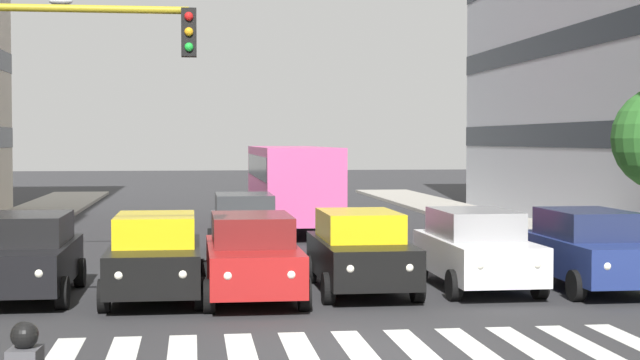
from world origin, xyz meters
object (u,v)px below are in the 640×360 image
object	(u,v)px
car_4	(155,256)
bus_behind_traffic	(291,178)
car_0	(589,249)
car_row2_0	(244,224)
car_1	(476,248)
car_5	(27,255)
car_2	(360,251)
car_3	(252,256)

from	to	relation	value
car_4	bus_behind_traffic	xyz separation A→B (m)	(-4.30, -15.17, 0.97)
car_0	car_row2_0	xyz separation A→B (m)	(7.10, -7.37, 0.00)
car_1	car_5	xyz separation A→B (m)	(9.50, -0.00, 0.00)
car_2	car_4	world-z (taller)	same
car_0	car_1	distance (m)	2.46
car_0	car_2	bearing A→B (deg)	-3.21
car_2	car_3	distance (m)	2.44
car_row2_0	bus_behind_traffic	xyz separation A→B (m)	(-2.10, -7.71, 0.97)
bus_behind_traffic	car_0	bearing A→B (deg)	108.35
car_2	bus_behind_traffic	world-z (taller)	bus_behind_traffic
car_1	car_5	bearing A→B (deg)	-0.01
car_1	bus_behind_traffic	size ratio (longest dim) A/B	0.42
car_4	car_5	world-z (taller)	same
car_0	bus_behind_traffic	distance (m)	15.93
car_3	bus_behind_traffic	distance (m)	15.68
car_3	car_5	world-z (taller)	same
car_2	car_5	xyz separation A→B (m)	(6.93, -0.10, 0.00)
car_3	car_2	bearing A→B (deg)	-164.14
car_0	car_row2_0	distance (m)	10.24
car_2	car_4	distance (m)	4.32
car_3	car_row2_0	distance (m)	7.76
car_1	bus_behind_traffic	bearing A→B (deg)	-80.07
car_3	bus_behind_traffic	bearing A→B (deg)	-98.62
car_4	car_5	xyz separation A→B (m)	(2.62, -0.46, 0.00)
car_1	car_4	size ratio (longest dim) A/B	1.00
car_0	bus_behind_traffic	world-z (taller)	bus_behind_traffic
car_0	car_row2_0	bearing A→B (deg)	-46.07
car_0	car_2	distance (m)	5.01
car_0	car_4	world-z (taller)	same
car_row2_0	car_3	bearing A→B (deg)	88.18
car_5	car_0	bearing A→B (deg)	178.19
car_1	car_2	distance (m)	2.58
bus_behind_traffic	car_2	bearing A→B (deg)	90.00
bus_behind_traffic	car_1	bearing A→B (deg)	99.93
car_5	car_row2_0	distance (m)	8.50
car_0	car_4	bearing A→B (deg)	0.52
car_0	car_5	xyz separation A→B (m)	(11.93, -0.38, 0.00)
car_3	car_1	bearing A→B (deg)	-171.19
car_4	car_5	bearing A→B (deg)	-10.01
car_3	car_4	distance (m)	1.98
car_5	car_3	bearing A→B (deg)	170.52
car_2	car_5	distance (m)	6.93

